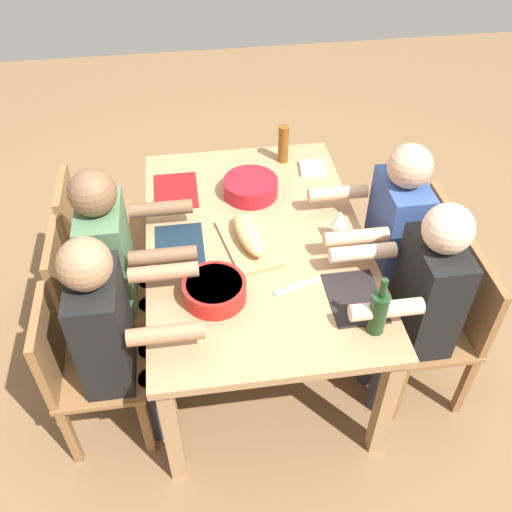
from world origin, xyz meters
TOP-DOWN VIEW (x-y plane):
  - ground_plane at (0.00, 0.00)m, footprint 8.00×8.00m
  - dining_table at (0.00, 0.00)m, footprint 1.62×1.06m
  - chair_far_center at (0.00, 0.85)m, footprint 0.40×0.40m
  - diner_far_center at (-0.00, 0.67)m, footprint 0.41×0.53m
  - chair_near_left at (-0.45, -0.85)m, footprint 0.40×0.40m
  - diner_near_left at (-0.45, -0.67)m, footprint 0.41×0.53m
  - chair_near_center at (0.00, -0.85)m, footprint 0.40×0.40m
  - diner_near_center at (0.00, -0.67)m, footprint 0.41×0.53m
  - chair_far_left at (-0.45, 0.85)m, footprint 0.40×0.40m
  - diner_far_left at (-0.45, 0.67)m, footprint 0.41×0.53m
  - chair_far_right at (0.45, 0.85)m, footprint 0.40×0.40m
  - serving_bowl_fruit at (0.36, -0.02)m, footprint 0.29×0.29m
  - serving_bowl_greens at (-0.35, 0.23)m, footprint 0.27×0.27m
  - cutting_board at (-0.03, 0.04)m, footprint 0.44×0.30m
  - bread_loaf at (-0.03, 0.04)m, footprint 0.34×0.17m
  - wine_bottle at (-0.63, -0.40)m, footprint 0.08×0.08m
  - beer_bottle at (0.65, -0.25)m, footprint 0.06×0.06m
  - wine_glass at (-0.05, -0.39)m, footprint 0.08×0.08m
  - placemat_far_center at (0.00, 0.37)m, footprint 0.32×0.23m
  - placemat_near_left at (-0.45, -0.37)m, footprint 0.32×0.23m
  - placemat_far_right at (0.45, 0.37)m, footprint 0.32×0.23m
  - carving_knife at (-0.34, -0.14)m, footprint 0.09×0.23m
  - napkin_stack at (0.54, -0.40)m, footprint 0.15×0.15m

SIDE VIEW (x-z plane):
  - ground_plane at x=0.00m, z-range 0.00..0.00m
  - chair_far_center at x=0.00m, z-range 0.06..0.91m
  - chair_near_left at x=-0.45m, z-range 0.06..0.91m
  - chair_near_center at x=0.00m, z-range 0.06..0.91m
  - chair_far_left at x=-0.45m, z-range 0.06..0.91m
  - chair_far_right at x=0.45m, z-range 0.06..0.91m
  - dining_table at x=0.00m, z-range 0.29..1.03m
  - diner_far_center at x=0.00m, z-range 0.10..1.30m
  - diner_near_left at x=-0.45m, z-range 0.10..1.30m
  - diner_near_center at x=0.00m, z-range 0.10..1.30m
  - diner_far_left at x=-0.45m, z-range 0.10..1.30m
  - placemat_far_center at x=0.00m, z-range 0.74..0.75m
  - placemat_near_left at x=-0.45m, z-range 0.74..0.75m
  - placemat_far_right at x=0.45m, z-range 0.74..0.75m
  - carving_knife at x=-0.34m, z-range 0.74..0.75m
  - cutting_board at x=-0.03m, z-range 0.74..0.76m
  - napkin_stack at x=0.54m, z-range 0.74..0.76m
  - serving_bowl_greens at x=-0.35m, z-range 0.75..0.84m
  - serving_bowl_fruit at x=0.36m, z-range 0.75..0.84m
  - bread_loaf at x=-0.03m, z-range 0.76..0.85m
  - wine_bottle at x=-0.63m, z-range 0.70..0.99m
  - beer_bottle at x=0.65m, z-range 0.74..0.96m
  - wine_glass at x=-0.05m, z-range 0.77..0.94m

